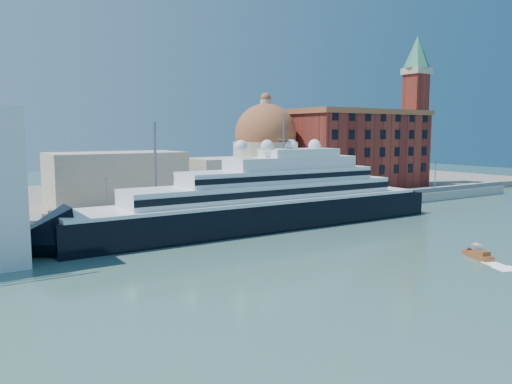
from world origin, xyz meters
TOP-DOWN VIEW (x-y plane):
  - ground at (0.00, 0.00)m, footprint 400.00×400.00m
  - quay at (0.00, 34.00)m, footprint 180.00×10.00m
  - land at (0.00, 75.00)m, footprint 260.00×72.00m
  - quay_fence at (0.00, 29.50)m, footprint 180.00×0.10m
  - superyacht at (-5.38, 23.00)m, footprint 86.29×11.96m
  - service_barge at (-34.98, 20.69)m, footprint 11.93×4.77m
  - water_taxi at (11.60, -14.28)m, footprint 3.36×5.41m
  - warehouse at (52.00, 52.00)m, footprint 43.00×19.00m
  - campanile at (76.00, 52.00)m, footprint 8.40×8.40m
  - church at (6.39, 57.72)m, footprint 66.00×18.00m
  - lamp_posts at (-12.67, 32.27)m, footprint 120.80×2.40m

SIDE VIEW (x-z plane):
  - ground at x=0.00m, z-range 0.00..0.00m
  - water_taxi at x=11.60m, z-range -0.63..1.81m
  - service_barge at x=-34.98m, z-range -0.56..2.07m
  - land at x=0.00m, z-range 0.00..2.00m
  - quay at x=0.00m, z-range 0.00..2.50m
  - quay_fence at x=0.00m, z-range 2.50..3.70m
  - superyacht at x=-5.38m, z-range -8.44..17.35m
  - lamp_posts at x=-12.67m, z-range 0.84..18.84m
  - church at x=6.39m, z-range -1.84..23.66m
  - warehouse at x=52.00m, z-range 2.16..25.41m
  - campanile at x=76.00m, z-range 5.26..52.26m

